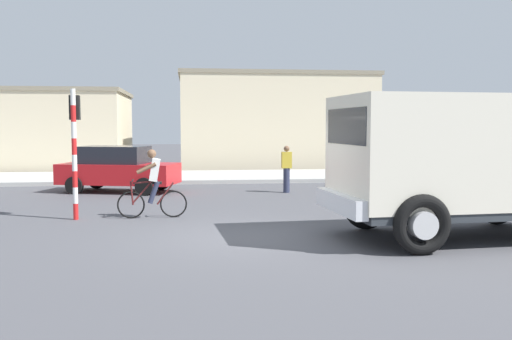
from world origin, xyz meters
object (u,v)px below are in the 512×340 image
(truck_foreground, at_px, (465,157))
(traffic_light_pole, at_px, (75,135))
(car_white_mid, at_px, (118,169))
(pedestrian_near_kerb, at_px, (287,168))
(cyclist, at_px, (153,184))
(car_red_near, at_px, (405,166))

(truck_foreground, height_order, traffic_light_pole, traffic_light_pole)
(truck_foreground, xyz_separation_m, traffic_light_pole, (-8.37, 3.35, 0.40))
(truck_foreground, xyz_separation_m, car_white_mid, (-8.05, 9.09, -0.85))
(truck_foreground, height_order, pedestrian_near_kerb, truck_foreground)
(car_white_mid, bearing_deg, traffic_light_pole, -93.16)
(cyclist, bearing_deg, pedestrian_near_kerb, 48.92)
(traffic_light_pole, height_order, pedestrian_near_kerb, traffic_light_pole)
(cyclist, distance_m, car_white_mid, 5.98)
(traffic_light_pole, relative_size, car_white_mid, 0.74)
(cyclist, xyz_separation_m, car_white_mid, (-1.55, 5.77, -0.05))
(truck_foreground, height_order, car_red_near, truck_foreground)
(car_red_near, xyz_separation_m, car_white_mid, (-10.40, 0.08, 0.00))
(car_red_near, bearing_deg, truck_foreground, -104.57)
(cyclist, distance_m, pedestrian_near_kerb, 6.47)
(traffic_light_pole, height_order, car_red_near, traffic_light_pole)
(cyclist, bearing_deg, car_red_near, 32.78)
(traffic_light_pole, bearing_deg, car_red_near, 27.86)
(traffic_light_pole, distance_m, car_red_near, 12.18)
(cyclist, height_order, pedestrian_near_kerb, cyclist)
(car_white_mid, bearing_deg, cyclist, -74.95)
(cyclist, distance_m, car_red_near, 10.52)
(car_white_mid, relative_size, pedestrian_near_kerb, 2.67)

